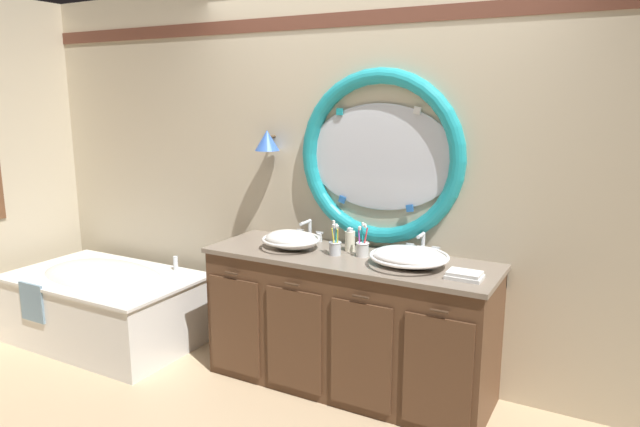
# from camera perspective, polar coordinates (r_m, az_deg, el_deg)

# --- Properties ---
(ground_plane) EXTENTS (14.00, 14.00, 0.00)m
(ground_plane) POSITION_cam_1_polar(r_m,az_deg,el_deg) (3.72, 0.44, -18.20)
(ground_plane) COLOR tan
(back_wall_assembly) EXTENTS (6.40, 0.26, 2.60)m
(back_wall_assembly) POSITION_cam_1_polar(r_m,az_deg,el_deg) (3.78, 4.79, 3.53)
(back_wall_assembly) COLOR beige
(back_wall_assembly) RESTS_ON ground_plane
(vanity_counter) EXTENTS (1.85, 0.62, 0.87)m
(vanity_counter) POSITION_cam_1_polar(r_m,az_deg,el_deg) (3.72, 2.80, -10.68)
(vanity_counter) COLOR brown
(vanity_counter) RESTS_ON ground_plane
(bathtub) EXTENTS (1.44, 0.88, 0.63)m
(bathtub) POSITION_cam_1_polar(r_m,az_deg,el_deg) (4.71, -20.54, -8.09)
(bathtub) COLOR white
(bathtub) RESTS_ON ground_plane
(sink_basin_left) EXTENTS (0.38, 0.38, 0.12)m
(sink_basin_left) POSITION_cam_1_polar(r_m,az_deg,el_deg) (3.73, -2.88, -2.59)
(sink_basin_left) COLOR white
(sink_basin_left) RESTS_ON vanity_counter
(sink_basin_right) EXTENTS (0.47, 0.47, 0.11)m
(sink_basin_right) POSITION_cam_1_polar(r_m,az_deg,el_deg) (3.39, 8.85, -4.25)
(sink_basin_right) COLOR white
(sink_basin_right) RESTS_ON vanity_counter
(faucet_set_left) EXTENTS (0.20, 0.15, 0.15)m
(faucet_set_left) POSITION_cam_1_polar(r_m,az_deg,el_deg) (3.92, -1.09, -1.86)
(faucet_set_left) COLOR silver
(faucet_set_left) RESTS_ON vanity_counter
(faucet_set_right) EXTENTS (0.22, 0.12, 0.15)m
(faucet_set_right) POSITION_cam_1_polar(r_m,az_deg,el_deg) (3.60, 10.15, -3.29)
(faucet_set_right) COLOR silver
(faucet_set_right) RESTS_ON vanity_counter
(toothbrush_holder_left) EXTENTS (0.08, 0.08, 0.22)m
(toothbrush_holder_left) POSITION_cam_1_polar(r_m,az_deg,el_deg) (3.58, 1.51, -3.30)
(toothbrush_holder_left) COLOR silver
(toothbrush_holder_left) RESTS_ON vanity_counter
(toothbrush_holder_right) EXTENTS (0.08, 0.08, 0.21)m
(toothbrush_holder_right) POSITION_cam_1_polar(r_m,az_deg,el_deg) (3.55, 4.24, -3.45)
(toothbrush_holder_right) COLOR white
(toothbrush_holder_right) RESTS_ON vanity_counter
(soap_dispenser) EXTENTS (0.06, 0.07, 0.16)m
(soap_dispenser) POSITION_cam_1_polar(r_m,az_deg,el_deg) (3.67, 3.00, -2.68)
(soap_dispenser) COLOR #EFE5C6
(soap_dispenser) RESTS_ON vanity_counter
(folded_hand_towel) EXTENTS (0.19, 0.14, 0.04)m
(folded_hand_towel) POSITION_cam_1_polar(r_m,az_deg,el_deg) (3.23, 14.16, -5.97)
(folded_hand_towel) COLOR white
(folded_hand_towel) RESTS_ON vanity_counter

